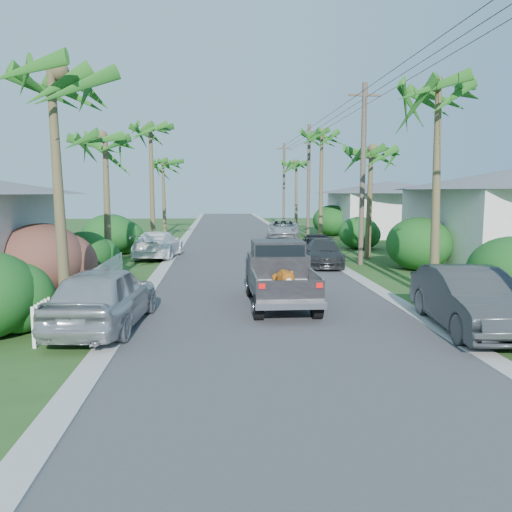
{
  "coord_description": "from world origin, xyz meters",
  "views": [
    {
      "loc": [
        -1.65,
        -11.77,
        3.65
      ],
      "look_at": [
        -0.31,
        5.85,
        1.4
      ],
      "focal_mm": 35.0,
      "sensor_mm": 36.0,
      "label": 1
    }
  ],
  "objects": [
    {
      "name": "parked_car_ln",
      "position": [
        -4.73,
        1.68,
        0.86
      ],
      "size": [
        2.44,
        5.19,
        1.72
      ],
      "primitive_type": "imported",
      "rotation": [
        0.0,
        0.0,
        3.06
      ],
      "color": "#AEB0B5",
      "rests_on": "ground"
    },
    {
      "name": "palm_l_b",
      "position": [
        -6.8,
        12.0,
        6.15
      ],
      "size": [
        4.4,
        4.4,
        7.4
      ],
      "color": "brown",
      "rests_on": "ground"
    },
    {
      "name": "curb_left",
      "position": [
        -4.3,
        25.0,
        0.03
      ],
      "size": [
        0.6,
        100.0,
        0.06
      ],
      "primitive_type": "cube",
      "color": "#A5A39E",
      "rests_on": "ground"
    },
    {
      "name": "palm_r_d",
      "position": [
        6.5,
        40.0,
        6.74
      ],
      "size": [
        4.4,
        4.4,
        8.0
      ],
      "color": "brown",
      "rests_on": "ground"
    },
    {
      "name": "house_right_far",
      "position": [
        13.0,
        30.0,
        2.12
      ],
      "size": [
        9.0,
        8.0,
        4.6
      ],
      "color": "silver",
      "rests_on": "ground"
    },
    {
      "name": "parked_car_rn",
      "position": [
        4.98,
        0.74,
        0.83
      ],
      "size": [
        2.22,
        5.15,
        1.65
      ],
      "primitive_type": "imported",
      "rotation": [
        0.0,
        0.0,
        -0.1
      ],
      "color": "#303436",
      "rests_on": "ground"
    },
    {
      "name": "shrub_r_b",
      "position": [
        7.8,
        11.0,
        1.25
      ],
      "size": [
        3.0,
        3.3,
        2.5
      ],
      "primitive_type": "ellipsoid",
      "color": "#1B4D16",
      "rests_on": "ground"
    },
    {
      "name": "road",
      "position": [
        0.0,
        25.0,
        0.01
      ],
      "size": [
        8.0,
        100.0,
        0.02
      ],
      "primitive_type": "cube",
      "color": "#38383A",
      "rests_on": "ground"
    },
    {
      "name": "utility_pole_d",
      "position": [
        5.6,
        43.0,
        4.6
      ],
      "size": [
        1.6,
        0.26,
        9.0
      ],
      "color": "brown",
      "rests_on": "ground"
    },
    {
      "name": "ground",
      "position": [
        0.0,
        0.0,
        0.0
      ],
      "size": [
        120.0,
        120.0,
        0.0
      ],
      "primitive_type": "plane",
      "color": "#264B1C",
      "rests_on": "ground"
    },
    {
      "name": "palm_r_c",
      "position": [
        6.2,
        26.0,
        8.11
      ],
      "size": [
        4.4,
        4.4,
        9.4
      ],
      "color": "brown",
      "rests_on": "ground"
    },
    {
      "name": "curb_right",
      "position": [
        4.3,
        25.0,
        0.03
      ],
      "size": [
        0.6,
        100.0,
        0.06
      ],
      "primitive_type": "cube",
      "color": "#A5A39E",
      "rests_on": "ground"
    },
    {
      "name": "shrub_l_b",
      "position": [
        -7.8,
        6.0,
        1.3
      ],
      "size": [
        3.0,
        3.3,
        2.6
      ],
      "primitive_type": "ellipsoid",
      "color": "#A2173D",
      "rests_on": "ground"
    },
    {
      "name": "shrub_r_d",
      "position": [
        8.0,
        30.0,
        1.3
      ],
      "size": [
        3.2,
        3.52,
        2.6
      ],
      "primitive_type": "ellipsoid",
      "color": "#1B4D16",
      "rests_on": "ground"
    },
    {
      "name": "palm_l_a",
      "position": [
        -6.2,
        3.0,
        6.93
      ],
      "size": [
        4.4,
        4.4,
        8.2
      ],
      "color": "brown",
      "rests_on": "ground"
    },
    {
      "name": "pickup_truck",
      "position": [
        0.34,
        4.43,
        1.01
      ],
      "size": [
        1.98,
        5.12,
        2.06
      ],
      "color": "black",
      "rests_on": "ground"
    },
    {
      "name": "shrub_r_c",
      "position": [
        7.5,
        20.0,
        1.05
      ],
      "size": [
        2.6,
        2.86,
        2.1
      ],
      "primitive_type": "ellipsoid",
      "color": "#1B4D16",
      "rests_on": "ground"
    },
    {
      "name": "parked_car_rm",
      "position": [
        3.6,
        12.7,
        0.65
      ],
      "size": [
        2.35,
        4.64,
        1.29
      ],
      "primitive_type": "imported",
      "rotation": [
        0.0,
        0.0,
        -0.13
      ],
      "color": "#292B2E",
      "rests_on": "ground"
    },
    {
      "name": "palm_r_a",
      "position": [
        6.3,
        6.0,
        7.42
      ],
      "size": [
        4.4,
        4.4,
        8.7
      ],
      "color": "brown",
      "rests_on": "ground"
    },
    {
      "name": "utility_pole_c",
      "position": [
        5.6,
        28.0,
        4.6
      ],
      "size": [
        1.6,
        0.26,
        9.0
      ],
      "color": "brown",
      "rests_on": "ground"
    },
    {
      "name": "shrub_l_d",
      "position": [
        -8.0,
        18.0,
        1.2
      ],
      "size": [
        3.2,
        3.52,
        2.4
      ],
      "primitive_type": "ellipsoid",
      "color": "#1B4D16",
      "rests_on": "ground"
    },
    {
      "name": "palm_l_d",
      "position": [
        -6.5,
        34.0,
        6.44
      ],
      "size": [
        4.4,
        4.4,
        7.7
      ],
      "color": "brown",
      "rests_on": "ground"
    },
    {
      "name": "palm_r_b",
      "position": [
        6.6,
        15.0,
        5.95
      ],
      "size": [
        4.4,
        4.4,
        7.2
      ],
      "color": "brown",
      "rests_on": "ground"
    },
    {
      "name": "utility_pole_b",
      "position": [
        5.6,
        13.0,
        4.6
      ],
      "size": [
        1.6,
        0.26,
        9.0
      ],
      "color": "brown",
      "rests_on": "ground"
    },
    {
      "name": "shrub_l_c",
      "position": [
        -7.4,
        10.0,
        1.0
      ],
      "size": [
        2.4,
        2.64,
        2.0
      ],
      "primitive_type": "ellipsoid",
      "color": "#1B4D16",
      "rests_on": "ground"
    },
    {
      "name": "palm_l_c",
      "position": [
        -6.0,
        22.0,
        7.91
      ],
      "size": [
        4.4,
        4.4,
        9.2
      ],
      "color": "brown",
      "rests_on": "ground"
    },
    {
      "name": "parked_car_lf",
      "position": [
        -5.0,
        16.35,
        0.75
      ],
      "size": [
        2.67,
        5.36,
        1.5
      ],
      "primitive_type": "imported",
      "rotation": [
        0.0,
        0.0,
        3.03
      ],
      "color": "white",
      "rests_on": "ground"
    },
    {
      "name": "parked_car_rd",
      "position": [
        3.6,
        28.03,
        0.75
      ],
      "size": [
        3.17,
        5.65,
        1.49
      ],
      "primitive_type": "imported",
      "rotation": [
        0.0,
        0.0,
        -0.14
      ],
      "color": "#B1B2B8",
      "rests_on": "ground"
    },
    {
      "name": "parked_car_rf",
      "position": [
        4.14,
        16.54,
        0.66
      ],
      "size": [
        1.61,
        3.9,
        1.32
      ],
      "primitive_type": "imported",
      "rotation": [
        0.0,
        0.0,
        0.01
      ],
      "color": "black",
      "rests_on": "ground"
    },
    {
      "name": "picket_fence",
      "position": [
        -6.0,
        5.5,
        0.5
      ],
      "size": [
        0.1,
        11.0,
        1.0
      ],
      "primitive_type": "cube",
      "color": "white",
      "rests_on": "ground"
    }
  ]
}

